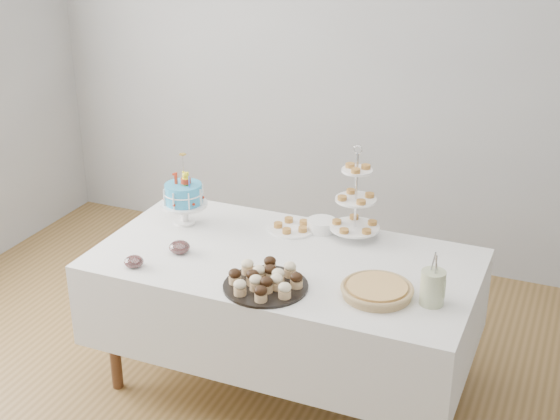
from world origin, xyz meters
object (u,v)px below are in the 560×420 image
at_px(cupcake_tray, 266,279).
at_px(plate_stack, 322,225).
at_px(pastry_plate, 292,227).
at_px(jam_bowl_b, 180,247).
at_px(jam_bowl_a, 134,262).
at_px(table, 285,297).
at_px(birthday_cake, 184,205).
at_px(utensil_pitcher, 433,286).
at_px(pie, 377,290).
at_px(tiered_stand, 356,200).

bearing_deg(cupcake_tray, plate_stack, 87.93).
distance_m(pastry_plate, jam_bowl_b, 0.64).
relative_size(cupcake_tray, jam_bowl_a, 4.18).
bearing_deg(plate_stack, jam_bowl_a, -133.16).
height_order(table, plate_stack, plate_stack).
relative_size(birthday_cake, cupcake_tray, 0.99).
distance_m(cupcake_tray, jam_bowl_b, 0.57).
xyz_separation_m(cupcake_tray, utensil_pitcher, (0.75, 0.16, 0.04)).
bearing_deg(jam_bowl_a, utensil_pitcher, 8.59).
xyz_separation_m(pie, utensil_pitcher, (0.25, 0.03, 0.06)).
relative_size(birthday_cake, plate_stack, 2.47).
distance_m(table, utensil_pitcher, 0.86).
xyz_separation_m(table, pastry_plate, (-0.09, 0.32, 0.24)).
xyz_separation_m(birthday_cake, cupcake_tray, (0.70, -0.49, -0.06)).
bearing_deg(pastry_plate, plate_stack, 19.52).
height_order(birthday_cake, jam_bowl_b, birthday_cake).
relative_size(table, cupcake_tray, 4.78).
relative_size(pie, tiered_stand, 0.65).
xyz_separation_m(jam_bowl_a, jam_bowl_b, (0.13, 0.22, 0.00)).
bearing_deg(tiered_stand, pie, -62.60).
height_order(table, jam_bowl_b, jam_bowl_b).
height_order(table, cupcake_tray, cupcake_tray).
bearing_deg(cupcake_tray, jam_bowl_a, -174.91).
distance_m(pie, jam_bowl_a, 1.20).
height_order(jam_bowl_a, utensil_pitcher, utensil_pitcher).
height_order(table, utensil_pitcher, utensil_pitcher).
relative_size(cupcake_tray, jam_bowl_b, 3.75).
relative_size(pastry_plate, jam_bowl_b, 2.41).
distance_m(birthday_cake, plate_stack, 0.76).
bearing_deg(jam_bowl_a, plate_stack, 46.84).
height_order(plate_stack, utensil_pitcher, utensil_pitcher).
height_order(pie, jam_bowl_b, jam_bowl_b).
xyz_separation_m(table, plate_stack, (0.06, 0.38, 0.26)).
xyz_separation_m(pastry_plate, jam_bowl_a, (-0.56, -0.70, 0.01)).
distance_m(cupcake_tray, jam_bowl_a, 0.68).
bearing_deg(jam_bowl_b, pie, -1.74).
xyz_separation_m(plate_stack, jam_bowl_b, (-0.58, -0.53, -0.00)).
bearing_deg(pastry_plate, tiered_stand, 7.44).
height_order(pastry_plate, jam_bowl_a, jam_bowl_a).
relative_size(pie, plate_stack, 2.10).
distance_m(pastry_plate, utensil_pitcher, 1.00).
bearing_deg(jam_bowl_b, cupcake_tray, -16.29).
bearing_deg(tiered_stand, pastry_plate, -172.56).
relative_size(plate_stack, jam_bowl_a, 1.67).
bearing_deg(pie, tiered_stand, 117.40).
distance_m(cupcake_tray, pie, 0.52).
bearing_deg(plate_stack, cupcake_tray, -92.07).
height_order(cupcake_tray, pastry_plate, cupcake_tray).
distance_m(table, jam_bowl_b, 0.60).
distance_m(birthday_cake, pastry_plate, 0.60).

